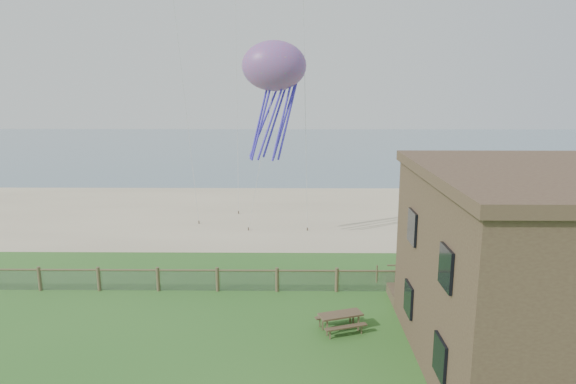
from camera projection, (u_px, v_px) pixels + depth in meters
ground at (272, 352)px, 20.01m from camera, size 160.00×160.00×0.00m
sand_beach at (283, 213)px, 41.53m from camera, size 72.00×20.00×0.02m
ocean at (288, 147)px, 84.58m from camera, size 160.00×68.00×0.02m
chainlink_fence at (277, 281)px, 25.77m from camera, size 36.20×0.20×1.25m
motel_deck at (546, 296)px, 24.72m from camera, size 15.00×2.00×0.50m
picnic_table at (340, 322)px, 21.71m from camera, size 2.18×1.90×0.77m
octopus_kite at (274, 99)px, 31.70m from camera, size 4.05×3.09×7.72m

